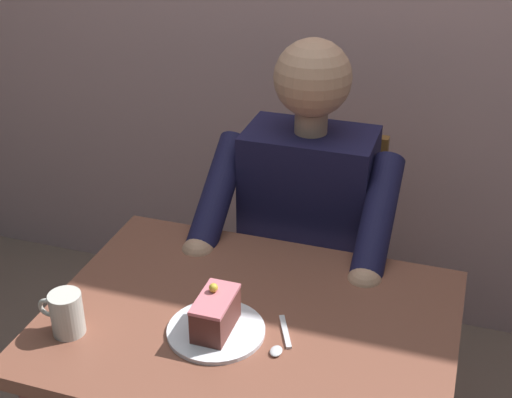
% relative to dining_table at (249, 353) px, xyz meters
% --- Properties ---
extents(dining_table, '(0.92, 0.68, 0.72)m').
position_rel_dining_table_xyz_m(dining_table, '(0.00, 0.00, 0.00)').
color(dining_table, brown).
rests_on(dining_table, ground).
extents(chair, '(0.42, 0.42, 0.88)m').
position_rel_dining_table_xyz_m(chair, '(0.00, -0.63, -0.14)').
color(chair, brown).
rests_on(chair, ground).
extents(seated_person, '(0.53, 0.58, 1.22)m').
position_rel_dining_table_xyz_m(seated_person, '(0.00, -0.46, 0.01)').
color(seated_person, '#191738').
rests_on(seated_person, ground).
extents(dessert_plate, '(0.22, 0.22, 0.01)m').
position_rel_dining_table_xyz_m(dessert_plate, '(0.05, 0.07, 0.11)').
color(dessert_plate, white).
rests_on(dessert_plate, dining_table).
extents(cake_slice, '(0.07, 0.13, 0.10)m').
position_rel_dining_table_xyz_m(cake_slice, '(0.05, 0.07, 0.16)').
color(cake_slice, '#5C2B25').
rests_on(cake_slice, dessert_plate).
extents(coffee_cup, '(0.11, 0.07, 0.10)m').
position_rel_dining_table_xyz_m(coffee_cup, '(0.36, 0.17, 0.15)').
color(coffee_cup, beige).
rests_on(coffee_cup, dining_table).
extents(dessert_spoon, '(0.06, 0.14, 0.01)m').
position_rel_dining_table_xyz_m(dessert_spoon, '(-0.09, 0.06, 0.11)').
color(dessert_spoon, silver).
rests_on(dessert_spoon, dining_table).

